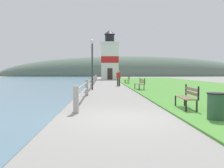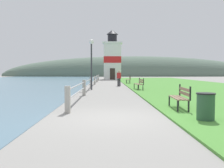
% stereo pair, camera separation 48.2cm
% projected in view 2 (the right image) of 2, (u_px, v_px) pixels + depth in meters
% --- Properties ---
extents(ground_plane, '(160.00, 160.00, 0.00)m').
position_uv_depth(ground_plane, '(114.00, 118.00, 7.77)').
color(ground_plane, gray).
extents(grass_verge, '(12.00, 56.69, 0.06)m').
position_uv_depth(grass_verge, '(181.00, 85.00, 26.79)').
color(grass_verge, '#4C8E38').
rests_on(grass_verge, ground_plane).
extents(seawall_railing, '(0.18, 31.30, 0.95)m').
position_uv_depth(seawall_railing, '(93.00, 81.00, 24.25)').
color(seawall_railing, '#A8A399').
rests_on(seawall_railing, ground_plane).
extents(park_bench_near, '(0.57, 1.65, 0.94)m').
position_uv_depth(park_bench_near, '(181.00, 96.00, 9.34)').
color(park_bench_near, '#846B51').
rests_on(park_bench_near, ground_plane).
extents(park_bench_midway, '(0.58, 1.71, 0.94)m').
position_uv_depth(park_bench_midway, '(140.00, 83.00, 19.32)').
color(park_bench_midway, '#846B51').
rests_on(park_bench_midway, ground_plane).
extents(park_bench_far, '(0.52, 1.65, 0.94)m').
position_uv_depth(park_bench_far, '(129.00, 79.00, 29.50)').
color(park_bench_far, '#846B51').
rests_on(park_bench_far, ground_plane).
extents(lighthouse, '(3.52, 3.52, 8.93)m').
position_uv_depth(lighthouse, '(112.00, 58.00, 45.24)').
color(lighthouse, white).
rests_on(lighthouse, ground_plane).
extents(person_strolling, '(0.43, 0.31, 1.56)m').
position_uv_depth(person_strolling, '(119.00, 78.00, 24.62)').
color(person_strolling, '#28282D').
rests_on(person_strolling, ground_plane).
extents(trash_bin, '(0.54, 0.54, 0.84)m').
position_uv_depth(trash_bin, '(206.00, 107.00, 7.17)').
color(trash_bin, '#2D5138').
rests_on(trash_bin, ground_plane).
extents(lamp_post, '(0.36, 0.36, 3.96)m').
position_uv_depth(lamp_post, '(91.00, 55.00, 19.53)').
color(lamp_post, '#333338').
rests_on(lamp_post, ground_plane).
extents(distant_hillside, '(80.00, 16.00, 12.00)m').
position_uv_depth(distant_hillside, '(134.00, 76.00, 75.62)').
color(distant_hillside, '#566B5B').
rests_on(distant_hillside, ground_plane).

